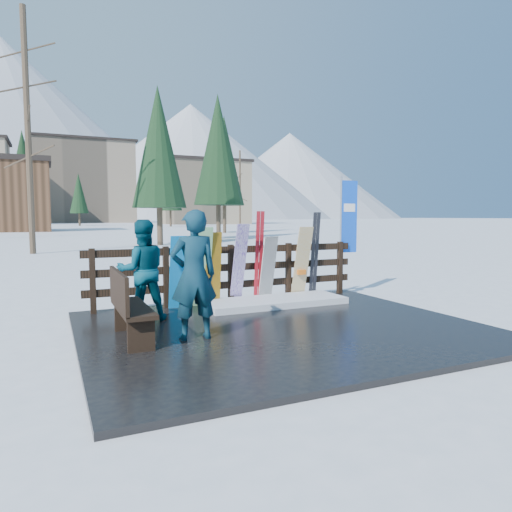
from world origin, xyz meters
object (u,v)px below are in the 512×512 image
snowboard_2 (213,269)px  person_front (194,275)px  snowboard_0 (177,272)px  snowboard_3 (239,264)px  snowboard_5 (302,263)px  person_back (142,270)px  snowboard_1 (203,267)px  snowboard_4 (268,269)px  rental_flag (347,221)px  bench (127,304)px

snowboard_2 → person_front: person_front is taller
snowboard_0 → snowboard_3: snowboard_3 is taller
snowboard_5 → person_back: (-3.40, -0.68, 0.08)m
snowboard_1 → snowboard_2: (0.21, -0.00, -0.05)m
snowboard_2 → snowboard_4: (1.16, -0.00, -0.05)m
snowboard_3 → snowboard_5: snowboard_3 is taller
snowboard_2 → person_front: size_ratio=0.79×
snowboard_0 → person_front: (-0.32, -2.12, 0.22)m
snowboard_3 → person_back: person_back is taller
snowboard_5 → person_back: size_ratio=0.93×
snowboard_1 → person_front: size_ratio=0.86×
rental_flag → person_front: (-4.27, -2.39, -0.70)m
snowboard_1 → rental_flag: (3.46, 0.27, 0.85)m
snowboard_0 → person_front: size_ratio=0.76×
snowboard_3 → person_front: (-1.55, -2.12, 0.12)m
snowboard_3 → snowboard_5: 1.40m
snowboard_2 → person_back: (-1.46, -0.68, 0.12)m
snowboard_0 → snowboard_1: bearing=0.0°
snowboard_0 → rental_flag: rental_flag is taller
snowboard_3 → person_back: (-1.99, -0.68, 0.05)m
snowboard_1 → person_front: person_front is taller
snowboard_5 → rental_flag: rental_flag is taller
person_front → snowboard_0: bearing=-97.2°
bench → snowboard_3: snowboard_3 is taller
bench → person_back: (0.42, 1.16, 0.31)m
bench → snowboard_2: bearing=44.4°
person_front → person_back: (-0.44, 1.45, -0.07)m
bench → snowboard_5: snowboard_5 is taller
person_back → snowboard_2: bearing=-152.4°
snowboard_1 → rental_flag: bearing=4.5°
snowboard_4 → snowboard_3: bearing=180.0°
snowboard_5 → person_front: bearing=-144.3°
rental_flag → snowboard_5: bearing=-168.4°
person_front → person_back: 1.51m
person_front → bench: bearing=-16.8°
snowboard_1 → snowboard_3: snowboard_3 is taller
snowboard_4 → rental_flag: bearing=7.3°
snowboard_1 → snowboard_4: 1.37m
snowboard_3 → snowboard_1: bearing=180.0°
snowboard_5 → person_front: size_ratio=0.85×
snowboard_2 → snowboard_0: bearing=180.0°
bench → person_back: size_ratio=0.90×
snowboard_5 → rental_flag: bearing=11.6°
snowboard_0 → snowboard_5: snowboard_5 is taller
snowboard_1 → person_front: (-0.81, -2.12, 0.15)m
snowboard_0 → snowboard_4: bearing=-0.0°
snowboard_5 → person_back: 3.47m
snowboard_1 → person_back: 1.42m
snowboard_0 → snowboard_4: 1.85m
snowboard_0 → snowboard_1: snowboard_1 is taller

